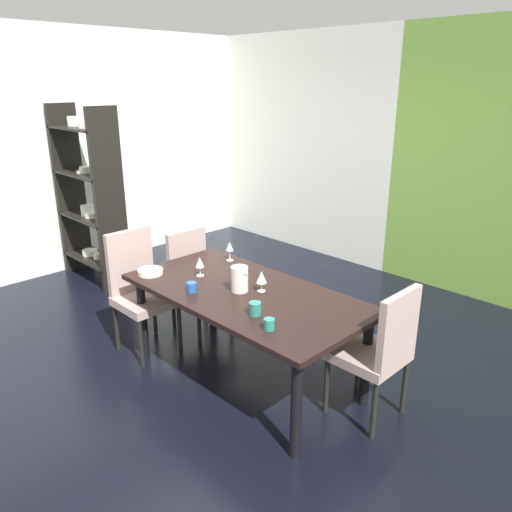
{
  "coord_description": "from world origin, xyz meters",
  "views": [
    {
      "loc": [
        2.9,
        -2.45,
        2.21
      ],
      "look_at": [
        0.18,
        0.25,
        0.85
      ],
      "focal_mm": 35.0,
      "sensor_mm": 36.0,
      "label": 1
    }
  ],
  "objects_px": {
    "display_shelf": "(89,196)",
    "serving_bowl_near_shelf": "(150,272)",
    "pitcher_front": "(240,279)",
    "chair_right_far": "(380,348)",
    "wine_glass_left": "(230,247)",
    "cup_south": "(255,309)",
    "wine_glass_rear": "(200,263)",
    "dining_table": "(245,301)",
    "chair_left_far": "(196,274)",
    "cup_north": "(269,324)",
    "chair_left_near": "(139,287)",
    "cup_center": "(192,287)",
    "wine_glass_near_window": "(261,277)"
  },
  "relations": [
    {
      "from": "display_shelf",
      "to": "cup_north",
      "type": "distance_m",
      "value": 3.31
    },
    {
      "from": "cup_center",
      "to": "cup_north",
      "type": "relative_size",
      "value": 1.03
    },
    {
      "from": "chair_left_far",
      "to": "chair_left_near",
      "type": "height_order",
      "value": "chair_left_near"
    },
    {
      "from": "chair_left_near",
      "to": "serving_bowl_near_shelf",
      "type": "relative_size",
      "value": 5.21
    },
    {
      "from": "wine_glass_near_window",
      "to": "dining_table",
      "type": "bearing_deg",
      "value": -135.52
    },
    {
      "from": "display_shelf",
      "to": "serving_bowl_near_shelf",
      "type": "bearing_deg",
      "value": -14.41
    },
    {
      "from": "cup_north",
      "to": "wine_glass_rear",
      "type": "bearing_deg",
      "value": 165.47
    },
    {
      "from": "wine_glass_rear",
      "to": "cup_center",
      "type": "xyz_separation_m",
      "value": [
        0.2,
        -0.24,
        -0.07
      ]
    },
    {
      "from": "display_shelf",
      "to": "wine_glass_near_window",
      "type": "xyz_separation_m",
      "value": [
        2.82,
        -0.11,
        -0.14
      ]
    },
    {
      "from": "wine_glass_left",
      "to": "cup_north",
      "type": "bearing_deg",
      "value": -30.99
    },
    {
      "from": "chair_right_far",
      "to": "chair_left_far",
      "type": "xyz_separation_m",
      "value": [
        -1.94,
        0.0,
        -0.02
      ]
    },
    {
      "from": "dining_table",
      "to": "serving_bowl_near_shelf",
      "type": "distance_m",
      "value": 0.84
    },
    {
      "from": "chair_right_far",
      "to": "wine_glass_rear",
      "type": "height_order",
      "value": "chair_right_far"
    },
    {
      "from": "dining_table",
      "to": "pitcher_front",
      "type": "relative_size",
      "value": 9.81
    },
    {
      "from": "chair_right_far",
      "to": "cup_north",
      "type": "xyz_separation_m",
      "value": [
        -0.43,
        -0.6,
        0.23
      ]
    },
    {
      "from": "wine_glass_rear",
      "to": "chair_right_far",
      "type": "bearing_deg",
      "value": 13.15
    },
    {
      "from": "chair_right_far",
      "to": "display_shelf",
      "type": "relative_size",
      "value": 0.5
    },
    {
      "from": "cup_center",
      "to": "pitcher_front",
      "type": "distance_m",
      "value": 0.36
    },
    {
      "from": "wine_glass_rear",
      "to": "pitcher_front",
      "type": "relative_size",
      "value": 0.81
    },
    {
      "from": "wine_glass_left",
      "to": "chair_left_near",
      "type": "bearing_deg",
      "value": -122.06
    },
    {
      "from": "cup_north",
      "to": "wine_glass_near_window",
      "type": "bearing_deg",
      "value": 139.3
    },
    {
      "from": "chair_right_far",
      "to": "wine_glass_rear",
      "type": "xyz_separation_m",
      "value": [
        -1.44,
        -0.34,
        0.31
      ]
    },
    {
      "from": "serving_bowl_near_shelf",
      "to": "pitcher_front",
      "type": "relative_size",
      "value": 1.04
    },
    {
      "from": "chair_left_far",
      "to": "chair_left_near",
      "type": "relative_size",
      "value": 0.88
    },
    {
      "from": "chair_right_far",
      "to": "chair_left_far",
      "type": "relative_size",
      "value": 1.07
    },
    {
      "from": "chair_left_far",
      "to": "chair_left_near",
      "type": "xyz_separation_m",
      "value": [
        -0.01,
        -0.59,
        0.04
      ]
    },
    {
      "from": "wine_glass_left",
      "to": "pitcher_front",
      "type": "height_order",
      "value": "pitcher_front"
    },
    {
      "from": "chair_right_far",
      "to": "wine_glass_near_window",
      "type": "relative_size",
      "value": 6.21
    },
    {
      "from": "wine_glass_left",
      "to": "cup_south",
      "type": "bearing_deg",
      "value": -32.95
    },
    {
      "from": "chair_left_near",
      "to": "cup_north",
      "type": "bearing_deg",
      "value": 89.63
    },
    {
      "from": "pitcher_front",
      "to": "chair_right_far",
      "type": "bearing_deg",
      "value": 17.68
    },
    {
      "from": "wine_glass_rear",
      "to": "serving_bowl_near_shelf",
      "type": "height_order",
      "value": "wine_glass_rear"
    },
    {
      "from": "display_shelf",
      "to": "chair_left_far",
      "type": "bearing_deg",
      "value": 3.1
    },
    {
      "from": "chair_left_far",
      "to": "wine_glass_left",
      "type": "height_order",
      "value": "chair_left_far"
    },
    {
      "from": "cup_south",
      "to": "dining_table",
      "type": "bearing_deg",
      "value": 146.19
    },
    {
      "from": "cup_south",
      "to": "pitcher_front",
      "type": "height_order",
      "value": "pitcher_front"
    },
    {
      "from": "wine_glass_near_window",
      "to": "cup_center",
      "type": "relative_size",
      "value": 2.07
    },
    {
      "from": "wine_glass_rear",
      "to": "cup_south",
      "type": "height_order",
      "value": "wine_glass_rear"
    },
    {
      "from": "chair_right_far",
      "to": "cup_center",
      "type": "relative_size",
      "value": 12.86
    },
    {
      "from": "dining_table",
      "to": "cup_south",
      "type": "relative_size",
      "value": 21.0
    },
    {
      "from": "serving_bowl_near_shelf",
      "to": "cup_center",
      "type": "distance_m",
      "value": 0.51
    },
    {
      "from": "dining_table",
      "to": "cup_north",
      "type": "relative_size",
      "value": 25.49
    },
    {
      "from": "wine_glass_left",
      "to": "wine_glass_near_window",
      "type": "relative_size",
      "value": 1.06
    },
    {
      "from": "chair_left_near",
      "to": "cup_south",
      "type": "xyz_separation_m",
      "value": [
        1.31,
        0.07,
        0.22
      ]
    },
    {
      "from": "dining_table",
      "to": "cup_center",
      "type": "distance_m",
      "value": 0.41
    },
    {
      "from": "dining_table",
      "to": "cup_center",
      "type": "height_order",
      "value": "cup_center"
    },
    {
      "from": "display_shelf",
      "to": "cup_north",
      "type": "bearing_deg",
      "value": -8.75
    },
    {
      "from": "wine_glass_rear",
      "to": "cup_center",
      "type": "height_order",
      "value": "wine_glass_rear"
    },
    {
      "from": "wine_glass_left",
      "to": "cup_south",
      "type": "xyz_separation_m",
      "value": [
        0.9,
        -0.58,
        -0.08
      ]
    },
    {
      "from": "wine_glass_near_window",
      "to": "cup_center",
      "type": "xyz_separation_m",
      "value": [
        -0.35,
        -0.37,
        -0.07
      ]
    }
  ]
}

